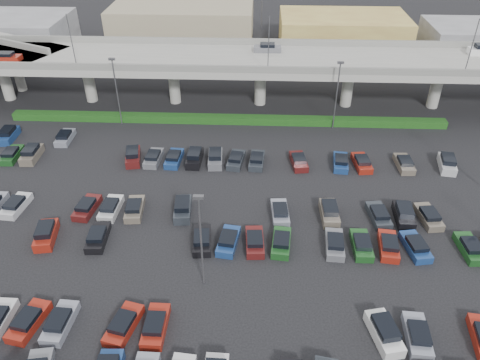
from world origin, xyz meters
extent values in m
plane|color=black|center=(0.00, 0.00, 0.00)|extent=(280.00, 280.00, 0.00)
cube|color=gray|center=(0.00, 32.00, 7.25)|extent=(150.00, 13.00, 1.10)
cube|color=slate|center=(0.00, 25.75, 8.30)|extent=(150.00, 0.50, 1.00)
cube|color=slate|center=(0.00, 38.25, 8.30)|extent=(150.00, 0.50, 1.00)
cylinder|color=gray|center=(-37.00, 32.00, 3.35)|extent=(1.80, 1.80, 6.70)
cube|color=slate|center=(-37.00, 32.00, 6.50)|extent=(2.60, 9.75, 0.50)
cylinder|color=gray|center=(-23.00, 32.00, 3.35)|extent=(1.80, 1.80, 6.70)
cube|color=slate|center=(-23.00, 32.00, 6.50)|extent=(2.60, 9.75, 0.50)
cylinder|color=gray|center=(-9.00, 32.00, 3.35)|extent=(1.80, 1.80, 6.70)
cube|color=slate|center=(-9.00, 32.00, 6.50)|extent=(2.60, 9.75, 0.50)
cylinder|color=gray|center=(5.00, 32.00, 3.35)|extent=(1.80, 1.80, 6.70)
cube|color=slate|center=(5.00, 32.00, 6.50)|extent=(2.60, 9.75, 0.50)
cylinder|color=gray|center=(19.00, 32.00, 3.35)|extent=(1.80, 1.80, 6.70)
cube|color=slate|center=(19.00, 32.00, 6.50)|extent=(2.60, 9.75, 0.50)
cylinder|color=gray|center=(33.00, 32.00, 3.35)|extent=(1.80, 1.80, 6.70)
cube|color=slate|center=(33.00, 32.00, 6.50)|extent=(2.60, 9.75, 0.50)
cube|color=maroon|center=(-34.00, 29.00, 8.21)|extent=(4.40, 1.82, 0.82)
cube|color=black|center=(-34.00, 29.00, 8.84)|extent=(2.30, 1.60, 0.50)
cube|color=slate|center=(6.00, 35.00, 8.21)|extent=(4.40, 1.82, 0.82)
cube|color=black|center=(6.00, 35.00, 8.84)|extent=(2.30, 1.60, 0.50)
cylinder|color=#515156|center=(-22.00, 25.90, 11.80)|extent=(0.14, 0.14, 8.00)
cylinder|color=#515156|center=(6.00, 25.90, 11.80)|extent=(0.14, 0.14, 8.00)
cylinder|color=#515156|center=(34.00, 25.90, 11.80)|extent=(0.14, 0.14, 8.00)
cylinder|color=gray|center=(-36.59, 35.82, 3.35)|extent=(1.60, 1.60, 6.70)
cube|color=#113810|center=(0.00, 25.00, 0.55)|extent=(66.00, 1.60, 1.10)
cube|color=maroon|center=(-14.50, -13.50, 0.41)|extent=(2.62, 4.67, 0.82)
cube|color=black|center=(-14.50, -13.70, 1.04)|extent=(2.01, 2.56, 0.50)
cube|color=gray|center=(-11.75, -13.50, 0.41)|extent=(2.09, 4.50, 0.82)
cube|color=black|center=(-11.75, -13.70, 1.04)|extent=(1.74, 2.39, 0.50)
cube|color=maroon|center=(-6.25, -13.50, 0.41)|extent=(2.81, 4.71, 0.82)
cube|color=black|center=(-6.25, -13.69, 1.04)|extent=(2.10, 2.61, 0.50)
cube|color=maroon|center=(-3.50, -13.50, 0.41)|extent=(1.87, 4.42, 0.82)
cube|color=black|center=(-3.50, -13.70, 1.04)|extent=(1.63, 2.32, 0.50)
cube|color=white|center=(15.75, -13.50, 0.53)|extent=(2.72, 4.69, 1.05)
cube|color=black|center=(15.75, -13.50, 1.34)|extent=(2.12, 2.88, 0.65)
cube|color=gray|center=(18.50, -13.50, 0.41)|extent=(2.10, 4.51, 0.82)
cube|color=black|center=(18.50, -13.70, 1.04)|extent=(1.75, 2.40, 0.50)
cube|color=maroon|center=(-17.25, -2.50, 0.53)|extent=(2.52, 4.64, 1.05)
cube|color=black|center=(-17.25, -2.50, 1.34)|extent=(2.01, 2.83, 0.65)
cube|color=black|center=(-11.75, -2.50, 0.41)|extent=(2.07, 4.50, 0.82)
cube|color=black|center=(-11.75, -2.70, 1.04)|extent=(1.73, 2.39, 0.50)
cube|color=black|center=(-0.75, -2.50, 0.41)|extent=(2.20, 4.54, 0.82)
cube|color=black|center=(-0.75, -2.70, 1.04)|extent=(1.80, 2.43, 0.50)
cube|color=navy|center=(2.00, -2.50, 0.41)|extent=(2.44, 4.62, 0.82)
cube|color=black|center=(2.00, -2.70, 1.04)|extent=(1.92, 2.51, 0.50)
cube|color=#521615|center=(4.75, -2.50, 0.41)|extent=(2.09, 4.50, 0.82)
cube|color=black|center=(4.75, -2.70, 1.04)|extent=(1.74, 2.39, 0.50)
cube|color=#1B4D1E|center=(7.50, -2.50, 0.41)|extent=(2.25, 4.56, 0.82)
cube|color=black|center=(7.50, -2.70, 1.04)|extent=(1.82, 2.45, 0.50)
cube|color=slate|center=(13.00, -2.50, 0.41)|extent=(2.12, 4.51, 0.82)
cube|color=black|center=(13.00, -2.70, 1.04)|extent=(1.76, 2.40, 0.50)
cube|color=#1B4D1E|center=(15.75, -2.50, 0.41)|extent=(1.83, 4.40, 0.82)
cube|color=black|center=(15.75, -2.70, 1.04)|extent=(1.61, 2.30, 0.50)
cube|color=maroon|center=(18.50, -2.50, 0.41)|extent=(2.31, 4.58, 0.82)
cube|color=black|center=(18.50, -2.70, 1.04)|extent=(1.85, 2.47, 0.50)
cube|color=navy|center=(21.25, -2.50, 0.41)|extent=(2.54, 4.65, 0.82)
cube|color=black|center=(21.25, -2.70, 1.04)|extent=(1.97, 2.54, 0.50)
cube|color=#1B4D1E|center=(26.75, -2.50, 0.41)|extent=(2.10, 4.51, 0.82)
cube|color=black|center=(26.75, -2.70, 1.04)|extent=(1.74, 2.40, 0.50)
cube|color=silver|center=(-22.75, 2.50, 0.41)|extent=(2.26, 4.56, 0.82)
cube|color=black|center=(-22.75, 2.30, 1.04)|extent=(1.83, 2.45, 0.50)
cube|color=#521615|center=(-14.50, 2.50, 0.41)|extent=(2.33, 4.59, 0.82)
cube|color=black|center=(-14.50, 2.30, 1.04)|extent=(1.86, 2.47, 0.50)
cube|color=silver|center=(-11.75, 2.50, 0.41)|extent=(2.00, 4.47, 0.82)
cube|color=black|center=(-11.75, 2.30, 1.04)|extent=(1.69, 2.36, 0.50)
cube|color=#685E51|center=(-9.00, 2.50, 0.41)|extent=(2.18, 4.53, 0.82)
cube|color=black|center=(-9.00, 2.30, 1.04)|extent=(1.79, 2.42, 0.50)
cube|color=#292E35|center=(-3.50, 2.50, 0.53)|extent=(2.18, 4.53, 1.05)
cube|color=black|center=(-3.50, 2.50, 1.34)|extent=(1.81, 2.72, 0.65)
cube|color=gray|center=(7.50, 2.50, 0.41)|extent=(2.11, 4.51, 0.82)
cube|color=black|center=(7.50, 2.30, 1.04)|extent=(1.75, 2.40, 0.50)
cube|color=#685E51|center=(13.00, 2.50, 0.53)|extent=(1.95, 4.45, 1.05)
cube|color=black|center=(13.00, 2.50, 1.34)|extent=(1.68, 2.64, 0.65)
cube|color=#292E35|center=(18.50, 2.50, 0.41)|extent=(2.30, 4.57, 0.82)
cube|color=black|center=(18.50, 2.30, 1.04)|extent=(1.85, 2.46, 0.50)
cube|color=black|center=(21.25, 2.50, 0.53)|extent=(2.03, 4.48, 1.05)
cube|color=black|center=(21.25, 2.50, 1.34)|extent=(1.73, 2.67, 0.65)
cube|color=#685E51|center=(24.00, 2.50, 0.41)|extent=(2.37, 4.60, 0.82)
cube|color=black|center=(24.00, 2.30, 1.04)|extent=(1.89, 2.49, 0.50)
cube|color=#1B4D1E|center=(-28.25, 13.50, 0.41)|extent=(2.01, 4.48, 0.82)
cube|color=black|center=(-28.25, 13.30, 1.04)|extent=(1.70, 2.37, 0.50)
cube|color=#685E51|center=(-25.50, 13.50, 0.53)|extent=(1.96, 4.46, 1.05)
cube|color=black|center=(-25.50, 13.50, 1.34)|extent=(1.68, 2.65, 0.65)
cube|color=#521615|center=(-11.75, 13.50, 0.53)|extent=(2.65, 4.67, 1.05)
cube|color=black|center=(-11.75, 13.50, 1.34)|extent=(2.08, 2.86, 0.65)
cube|color=slate|center=(-9.00, 13.50, 0.41)|extent=(2.10, 4.51, 0.82)
cube|color=black|center=(-9.00, 13.30, 1.04)|extent=(1.75, 2.40, 0.50)
cube|color=navy|center=(-6.25, 13.50, 0.41)|extent=(2.10, 4.51, 0.82)
cube|color=black|center=(-6.25, 13.30, 1.04)|extent=(1.74, 2.40, 0.50)
cube|color=black|center=(-3.50, 13.50, 0.53)|extent=(1.98, 4.46, 1.05)
cube|color=black|center=(-3.50, 13.50, 1.34)|extent=(1.70, 2.66, 0.65)
cube|color=slate|center=(-0.75, 13.50, 0.53)|extent=(2.08, 4.50, 1.05)
cube|color=black|center=(-0.75, 13.50, 1.34)|extent=(1.75, 2.69, 0.65)
cube|color=#292E35|center=(2.00, 13.50, 0.41)|extent=(2.43, 4.62, 0.82)
cube|color=black|center=(2.00, 13.30, 1.04)|extent=(1.91, 2.51, 0.50)
cube|color=#292E35|center=(4.75, 13.50, 0.41)|extent=(2.15, 4.53, 0.82)
cube|color=black|center=(4.75, 13.30, 1.04)|extent=(1.77, 2.42, 0.50)
cube|color=#521615|center=(10.25, 13.50, 0.41)|extent=(2.39, 4.60, 0.82)
cube|color=black|center=(10.25, 13.30, 1.04)|extent=(1.89, 2.49, 0.50)
cube|color=navy|center=(15.75, 13.50, 0.41)|extent=(2.27, 4.56, 0.82)
cube|color=black|center=(15.75, 13.30, 1.04)|extent=(1.83, 2.45, 0.50)
cube|color=maroon|center=(18.50, 13.50, 0.41)|extent=(2.26, 4.56, 0.82)
cube|color=black|center=(18.50, 13.30, 1.04)|extent=(1.83, 2.45, 0.50)
cube|color=#685E51|center=(24.00, 13.50, 0.41)|extent=(1.97, 4.46, 0.82)
cube|color=black|center=(24.00, 13.30, 1.04)|extent=(1.68, 2.35, 0.50)
cube|color=silver|center=(29.50, 13.50, 0.53)|extent=(2.53, 4.64, 1.05)
cube|color=black|center=(29.50, 13.50, 1.34)|extent=(2.01, 2.83, 0.65)
cube|color=navy|center=(-31.00, 18.50, 0.53)|extent=(2.04, 4.49, 1.05)
cube|color=black|center=(-31.00, 18.50, 1.34)|extent=(1.73, 2.68, 0.65)
cube|color=gray|center=(-22.75, 18.50, 0.41)|extent=(1.95, 4.45, 0.82)
cube|color=black|center=(-22.75, 18.30, 1.04)|extent=(1.67, 2.35, 0.50)
cylinder|color=#515156|center=(-16.00, 24.00, 5.00)|extent=(0.18, 0.18, 10.00)
cube|color=#515156|center=(-16.00, 24.00, 10.15)|extent=(0.90, 0.38, 0.30)
cylinder|color=#515156|center=(16.00, 24.00, 5.00)|extent=(0.18, 0.18, 10.00)
cube|color=#515156|center=(16.00, 24.00, 10.15)|extent=(0.90, 0.38, 0.30)
cylinder|color=#515156|center=(0.00, -8.00, 5.00)|extent=(0.18, 0.18, 10.00)
cube|color=#515156|center=(0.00, -8.00, 10.15)|extent=(0.90, 0.38, 0.30)
cube|color=slate|center=(-48.00, 58.00, 3.25)|extent=(24.00, 16.00, 6.50)
cube|color=tan|center=(-12.00, 64.00, 4.00)|extent=(30.00, 18.00, 8.00)
cube|color=#B38E48|center=(22.00, 60.00, 3.50)|extent=(26.00, 15.00, 7.00)
camera|label=1|loc=(4.79, -38.96, 33.17)|focal=35.00mm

